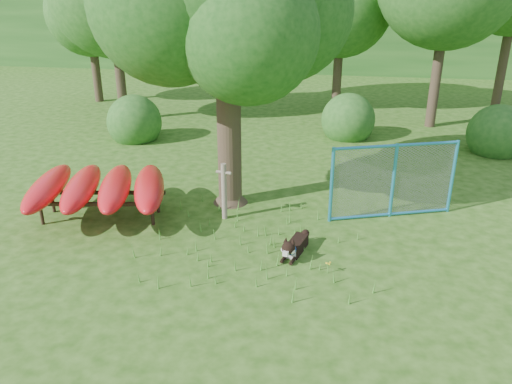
# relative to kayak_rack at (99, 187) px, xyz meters

# --- Properties ---
(ground) EXTENTS (80.00, 80.00, 0.00)m
(ground) POSITION_rel_kayak_rack_xyz_m (3.32, -1.52, -0.73)
(ground) COLOR #214A0E
(ground) RESTS_ON ground
(wooden_post) EXTENTS (0.35, 0.14, 1.27)m
(wooden_post) POSITION_rel_kayak_rack_xyz_m (2.68, 0.46, -0.06)
(wooden_post) COLOR #716455
(wooden_post) RESTS_ON ground
(kayak_rack) EXTENTS (3.57, 3.19, 0.95)m
(kayak_rack) POSITION_rel_kayak_rack_xyz_m (0.00, 0.00, 0.00)
(kayak_rack) COLOR black
(kayak_rack) RESTS_ON ground
(husky_dog) EXTENTS (0.48, 1.08, 0.49)m
(husky_dog) POSITION_rel_kayak_rack_xyz_m (4.36, -0.91, -0.56)
(husky_dog) COLOR black
(husky_dog) RESTS_ON ground
(fence_section) EXTENTS (2.73, 1.07, 2.81)m
(fence_section) POSITION_rel_kayak_rack_xyz_m (6.29, 1.19, 0.12)
(fence_section) COLOR #298AC0
(fence_section) RESTS_ON ground
(wildflower_clump) EXTENTS (0.10, 0.09, 0.22)m
(wildflower_clump) POSITION_rel_kayak_rack_xyz_m (5.03, -1.46, -0.55)
(wildflower_clump) COLOR #4C8F2E
(wildflower_clump) RESTS_ON ground
(bg_tree_c) EXTENTS (4.00, 4.00, 6.12)m
(bg_tree_c) POSITION_rel_kayak_rack_xyz_m (4.82, 11.48, 3.38)
(bg_tree_c) COLOR #34281C
(bg_tree_c) RESTS_ON ground
(bg_tree_f) EXTENTS (3.60, 3.60, 5.55)m
(bg_tree_f) POSITION_rel_kayak_rack_xyz_m (-5.68, 11.48, 3.00)
(bg_tree_f) COLOR #34281C
(bg_tree_f) RESTS_ON ground
(shrub_left) EXTENTS (1.80, 1.80, 1.80)m
(shrub_left) POSITION_rel_kayak_rack_xyz_m (-1.68, 5.98, -0.73)
(shrub_left) COLOR #22571C
(shrub_left) RESTS_ON ground
(shrub_right) EXTENTS (1.80, 1.80, 1.80)m
(shrub_right) POSITION_rel_kayak_rack_xyz_m (9.82, 6.48, -0.73)
(shrub_right) COLOR #22571C
(shrub_right) RESTS_ON ground
(shrub_mid) EXTENTS (1.80, 1.80, 1.80)m
(shrub_mid) POSITION_rel_kayak_rack_xyz_m (5.32, 7.48, -0.73)
(shrub_mid) COLOR #22571C
(shrub_mid) RESTS_ON ground
(wooded_hillside) EXTENTS (80.00, 12.00, 6.00)m
(wooded_hillside) POSITION_rel_kayak_rack_xyz_m (3.32, 26.48, 2.27)
(wooded_hillside) COLOR #22571C
(wooded_hillside) RESTS_ON ground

